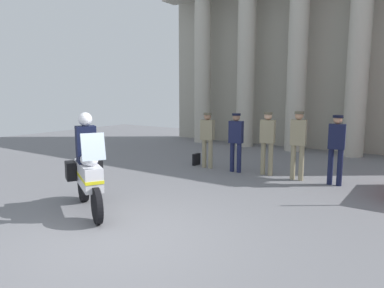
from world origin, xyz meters
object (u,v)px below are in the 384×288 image
officer_in_row_2 (267,138)px  motorcycle_with_rider (88,170)px  officer_in_row_1 (236,138)px  briefcase_on_ground (196,159)px  officer_in_row_4 (336,144)px  officer_in_row_0 (207,136)px  officer_in_row_3 (298,140)px

officer_in_row_2 → motorcycle_with_rider: (-1.70, -4.70, -0.23)m
officer_in_row_1 → briefcase_on_ground: 1.68m
officer_in_row_2 → officer_in_row_4: bearing=170.4°
officer_in_row_2 → officer_in_row_1: bearing=2.0°
officer_in_row_1 → officer_in_row_4: 2.68m
officer_in_row_1 → motorcycle_with_rider: motorcycle_with_rider is taller
officer_in_row_0 → officer_in_row_3: (2.70, 0.07, 0.07)m
officer_in_row_0 → officer_in_row_4: size_ratio=0.96×
officer_in_row_0 → officer_in_row_3: 2.71m
officer_in_row_2 → officer_in_row_4: (1.80, -0.06, -0.01)m
officer_in_row_3 → briefcase_on_ground: 3.33m
officer_in_row_3 → officer_in_row_2: bearing=-12.3°
officer_in_row_0 → officer_in_row_4: (3.64, 0.08, 0.04)m
officer_in_row_1 → officer_in_row_2: size_ratio=0.97×
officer_in_row_3 → officer_in_row_4: officer_in_row_3 is taller
motorcycle_with_rider → officer_in_row_4: bearing=82.6°
officer_in_row_2 → motorcycle_with_rider: size_ratio=0.91×
officer_in_row_4 → motorcycle_with_rider: (-3.50, -4.64, -0.22)m
officer_in_row_3 → officer_in_row_1: bearing=-5.1°
officer_in_row_4 → motorcycle_with_rider: bearing=45.2°
officer_in_row_3 → officer_in_row_4: bearing=172.9°
officer_in_row_3 → officer_in_row_4: size_ratio=1.04×
officer_in_row_1 → motorcycle_with_rider: (-0.82, -4.55, -0.19)m
officer_in_row_1 → motorcycle_with_rider: size_ratio=0.88×
officer_in_row_4 → briefcase_on_ground: officer_in_row_4 is taller
officer_in_row_1 → officer_in_row_2: officer_in_row_2 is taller
officer_in_row_4 → officer_in_row_3: bearing=-7.1°
officer_in_row_0 → briefcase_on_ground: (-0.50, 0.16, -0.80)m
officer_in_row_2 → officer_in_row_4: size_ratio=1.01×
motorcycle_with_rider → officer_in_row_1: bearing=109.4°
officer_in_row_2 → briefcase_on_ground: size_ratio=4.82×
officer_in_row_2 → briefcase_on_ground: officer_in_row_2 is taller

